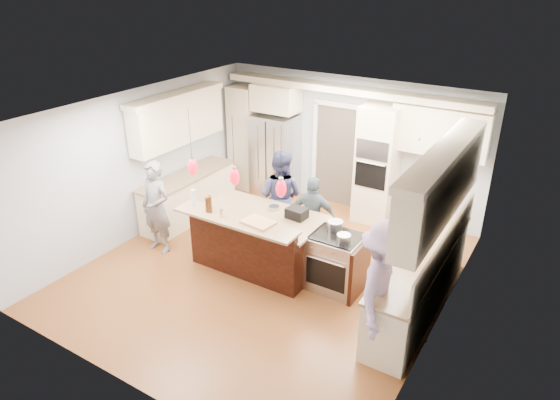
# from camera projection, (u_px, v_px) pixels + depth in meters

# --- Properties ---
(ground_plane) EXTENTS (6.00, 6.00, 0.00)m
(ground_plane) POSITION_uv_depth(u_px,v_px,m) (269.00, 270.00, 8.31)
(ground_plane) COLOR #975C29
(ground_plane) RESTS_ON ground
(room_shell) EXTENTS (5.54, 6.04, 2.72)m
(room_shell) POSITION_uv_depth(u_px,v_px,m) (268.00, 168.00, 7.54)
(room_shell) COLOR #B2BCC6
(room_shell) RESTS_ON ground
(refrigerator) EXTENTS (0.90, 0.70, 1.80)m
(refrigerator) POSITION_uv_depth(u_px,v_px,m) (275.00, 156.00, 10.70)
(refrigerator) COLOR #B7B7BC
(refrigerator) RESTS_ON ground
(oven_column) EXTENTS (0.72, 0.69, 2.30)m
(oven_column) POSITION_uv_depth(u_px,v_px,m) (377.00, 165.00, 9.52)
(oven_column) COLOR beige
(oven_column) RESTS_ON ground
(back_upper_cabinets) EXTENTS (5.30, 0.61, 2.54)m
(back_upper_cabinets) POSITION_uv_depth(u_px,v_px,m) (311.00, 126.00, 10.08)
(back_upper_cabinets) COLOR beige
(back_upper_cabinets) RESTS_ON ground
(right_counter_run) EXTENTS (0.64, 3.10, 2.51)m
(right_counter_run) POSITION_uv_depth(u_px,v_px,m) (427.00, 247.00, 6.93)
(right_counter_run) COLOR beige
(right_counter_run) RESTS_ON ground
(left_cabinets) EXTENTS (0.64, 2.30, 2.51)m
(left_cabinets) POSITION_uv_depth(u_px,v_px,m) (185.00, 168.00, 9.64)
(left_cabinets) COLOR beige
(left_cabinets) RESTS_ON ground
(kitchen_island) EXTENTS (2.10, 1.46, 1.12)m
(kitchen_island) POSITION_uv_depth(u_px,v_px,m) (259.00, 239.00, 8.28)
(kitchen_island) COLOR black
(kitchen_island) RESTS_ON ground
(island_range) EXTENTS (0.82, 0.71, 0.92)m
(island_range) POSITION_uv_depth(u_px,v_px,m) (337.00, 262.00, 7.68)
(island_range) COLOR #B7B7BC
(island_range) RESTS_ON ground
(pendant_lights) EXTENTS (1.75, 0.15, 1.03)m
(pendant_lights) POSITION_uv_depth(u_px,v_px,m) (234.00, 177.00, 7.27)
(pendant_lights) COLOR black
(pendant_lights) RESTS_ON ground
(person_bar_end) EXTENTS (0.62, 0.42, 1.66)m
(person_bar_end) POSITION_uv_depth(u_px,v_px,m) (156.00, 208.00, 8.57)
(person_bar_end) COLOR slate
(person_bar_end) RESTS_ON ground
(person_far_left) EXTENTS (0.90, 0.73, 1.72)m
(person_far_left) POSITION_uv_depth(u_px,v_px,m) (280.00, 196.00, 8.92)
(person_far_left) COLOR navy
(person_far_left) RESTS_ON ground
(person_far_right) EXTENTS (0.90, 0.51, 1.44)m
(person_far_right) POSITION_uv_depth(u_px,v_px,m) (313.00, 217.00, 8.49)
(person_far_right) COLOR #4C5D6A
(person_far_right) RESTS_ON ground
(person_range_side) EXTENTS (0.79, 1.26, 1.86)m
(person_range_side) POSITION_uv_depth(u_px,v_px,m) (385.00, 289.00, 6.23)
(person_range_side) COLOR #9E86B5
(person_range_side) RESTS_ON ground
(floor_rug) EXTENTS (0.75, 0.95, 0.01)m
(floor_rug) POSITION_uv_depth(u_px,v_px,m) (408.00, 320.00, 7.13)
(floor_rug) COLOR olive
(floor_rug) RESTS_ON ground
(water_bottle) EXTENTS (0.08, 0.08, 0.29)m
(water_bottle) POSITION_uv_depth(u_px,v_px,m) (194.00, 198.00, 7.89)
(water_bottle) COLOR silver
(water_bottle) RESTS_ON kitchen_island
(beer_bottle_a) EXTENTS (0.09, 0.09, 0.27)m
(beer_bottle_a) POSITION_uv_depth(u_px,v_px,m) (210.00, 205.00, 7.69)
(beer_bottle_a) COLOR #44230C
(beer_bottle_a) RESTS_ON kitchen_island
(beer_bottle_b) EXTENTS (0.08, 0.08, 0.24)m
(beer_bottle_b) POSITION_uv_depth(u_px,v_px,m) (207.00, 205.00, 7.71)
(beer_bottle_b) COLOR #44230C
(beer_bottle_b) RESTS_ON kitchen_island
(beer_bottle_c) EXTENTS (0.06, 0.06, 0.22)m
(beer_bottle_c) POSITION_uv_depth(u_px,v_px,m) (210.00, 202.00, 7.84)
(beer_bottle_c) COLOR #44230C
(beer_bottle_c) RESTS_ON kitchen_island
(drink_can) EXTENTS (0.08, 0.08, 0.13)m
(drink_can) POSITION_uv_depth(u_px,v_px,m) (222.00, 213.00, 7.58)
(drink_can) COLOR #B7B7BC
(drink_can) RESTS_ON kitchen_island
(cutting_board) EXTENTS (0.50, 0.38, 0.04)m
(cutting_board) POSITION_uv_depth(u_px,v_px,m) (258.00, 222.00, 7.41)
(cutting_board) COLOR tan
(cutting_board) RESTS_ON kitchen_island
(pot_large) EXTENTS (0.24, 0.24, 0.14)m
(pot_large) POSITION_uv_depth(u_px,v_px,m) (335.00, 225.00, 7.64)
(pot_large) COLOR #B7B7BC
(pot_large) RESTS_ON island_range
(pot_small) EXTENTS (0.21, 0.21, 0.10)m
(pot_small) POSITION_uv_depth(u_px,v_px,m) (344.00, 238.00, 7.33)
(pot_small) COLOR #B7B7BC
(pot_small) RESTS_ON island_range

